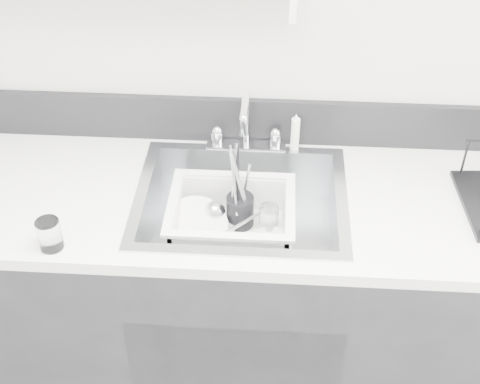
{
  "coord_description": "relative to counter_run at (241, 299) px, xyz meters",
  "views": [
    {
      "loc": [
        0.1,
        -0.36,
        2.21
      ],
      "look_at": [
        0.0,
        1.14,
        0.98
      ],
      "focal_mm": 50.0,
      "sensor_mm": 36.0,
      "label": 1
    }
  ],
  "objects": [
    {
      "name": "side_sprayer",
      "position": [
        0.16,
        0.25,
        0.53
      ],
      "size": [
        0.03,
        0.03,
        0.14
      ],
      "primitive_type": "cylinder",
      "color": "white",
      "rests_on": "counter_run"
    },
    {
      "name": "plate_stack",
      "position": [
        -0.13,
        -0.01,
        0.33
      ],
      "size": [
        0.23,
        0.23,
        0.09
      ],
      "rotation": [
        0.0,
        0.0,
        0.25
      ],
      "color": "white",
      "rests_on": "wash_tub"
    },
    {
      "name": "wash_tub",
      "position": [
        -0.03,
        -0.01,
        0.37
      ],
      "size": [
        0.44,
        0.38,
        0.15
      ],
      "primitive_type": null,
      "rotation": [
        0.0,
        0.0,
        0.2
      ],
      "color": "white",
      "rests_on": "sink"
    },
    {
      "name": "bowl_small",
      "position": [
        0.1,
        -0.05,
        0.32
      ],
      "size": [
        0.14,
        0.14,
        0.04
      ],
      "primitive_type": "imported",
      "rotation": [
        0.0,
        0.0,
        0.29
      ],
      "color": "white",
      "rests_on": "wash_tub"
    },
    {
      "name": "ladle",
      "position": [
        -0.03,
        0.0,
        0.34
      ],
      "size": [
        0.27,
        0.23,
        0.08
      ],
      "primitive_type": null,
      "rotation": [
        0.0,
        0.0,
        -0.61
      ],
      "color": "silver",
      "rests_on": "wash_tub"
    },
    {
      "name": "counter_run",
      "position": [
        0.0,
        0.0,
        0.0
      ],
      "size": [
        3.2,
        0.62,
        0.92
      ],
      "color": "black",
      "rests_on": "ground"
    },
    {
      "name": "faucet",
      "position": [
        0.0,
        0.25,
        0.52
      ],
      "size": [
        0.26,
        0.18,
        0.23
      ],
      "color": "silver",
      "rests_on": "counter_run"
    },
    {
      "name": "tumbler_counter",
      "position": [
        -0.51,
        -0.25,
        0.51
      ],
      "size": [
        0.07,
        0.07,
        0.09
      ],
      "primitive_type": "cylinder",
      "rotation": [
        0.0,
        0.0,
        -0.02
      ],
      "color": "white",
      "rests_on": "counter_run"
    },
    {
      "name": "utensil_cup",
      "position": [
        -0.01,
        0.05,
        0.37
      ],
      "size": [
        0.09,
        0.09,
        0.29
      ],
      "rotation": [
        0.0,
        0.0,
        0.36
      ],
      "color": "black",
      "rests_on": "wash_tub"
    },
    {
      "name": "room_shell",
      "position": [
        0.0,
        -0.8,
        1.22
      ],
      "size": [
        3.5,
        3.0,
        2.6
      ],
      "color": "silver",
      "rests_on": "ground"
    },
    {
      "name": "backsplash",
      "position": [
        0.0,
        0.3,
        0.54
      ],
      "size": [
        3.2,
        0.02,
        0.16
      ],
      "primitive_type": "cube",
      "color": "black",
      "rests_on": "counter_run"
    },
    {
      "name": "sink",
      "position": [
        0.0,
        0.0,
        0.37
      ],
      "size": [
        0.64,
        0.52,
        0.2
      ],
      "primitive_type": null,
      "color": "silver",
      "rests_on": "counter_run"
    },
    {
      "name": "tumbler_in_tub",
      "position": [
        0.09,
        0.03,
        0.35
      ],
      "size": [
        0.08,
        0.08,
        0.09
      ],
      "primitive_type": "cylinder",
      "rotation": [
        0.0,
        0.0,
        -0.35
      ],
      "color": "white",
      "rests_on": "wash_tub"
    }
  ]
}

